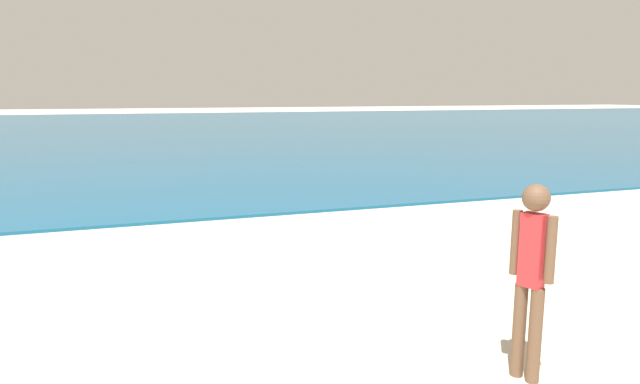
# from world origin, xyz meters

# --- Properties ---
(water) EXTENTS (160.00, 60.00, 0.06)m
(water) POSITION_xyz_m (0.00, 43.29, 0.03)
(water) COLOR #14567F
(water) RESTS_ON ground
(person_standing) EXTENTS (0.22, 0.36, 1.67)m
(person_standing) POSITION_xyz_m (1.21, 6.42, 0.95)
(person_standing) COLOR brown
(person_standing) RESTS_ON ground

